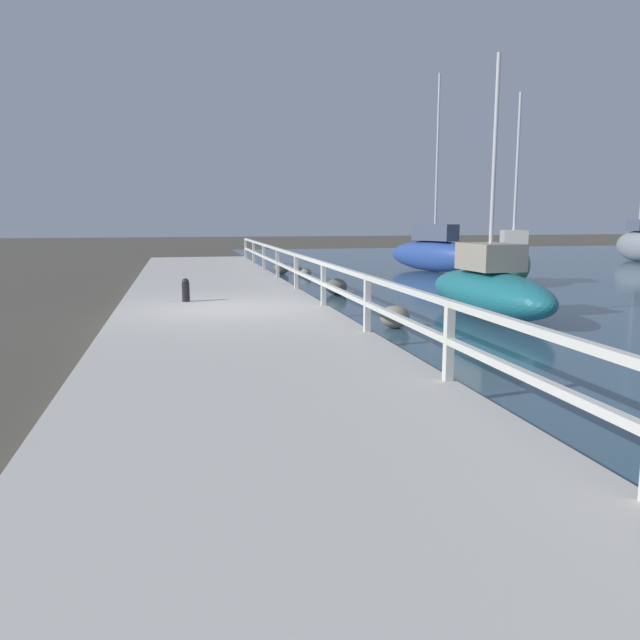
{
  "coord_description": "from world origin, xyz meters",
  "views": [
    {
      "loc": [
        -0.87,
        -13.06,
        2.15
      ],
      "look_at": [
        1.37,
        -3.06,
        0.47
      ],
      "focal_mm": 35.0,
      "sensor_mm": 36.0,
      "label": 1
    }
  ],
  "objects_px": {
    "sailboat_teal": "(489,289)",
    "sailboat_green": "(512,261)",
    "mooring_bollard": "(186,290)",
    "sailboat_blue": "(434,252)",
    "sailboat_gray": "(638,243)"
  },
  "relations": [
    {
      "from": "mooring_bollard",
      "to": "sailboat_green",
      "type": "xyz_separation_m",
      "value": [
        10.53,
        4.18,
        0.23
      ]
    },
    {
      "from": "sailboat_gray",
      "to": "sailboat_teal",
      "type": "relative_size",
      "value": 1.51
    },
    {
      "from": "sailboat_teal",
      "to": "sailboat_blue",
      "type": "xyz_separation_m",
      "value": [
        3.47,
        11.21,
        0.16
      ]
    },
    {
      "from": "sailboat_gray",
      "to": "sailboat_green",
      "type": "height_order",
      "value": "sailboat_gray"
    },
    {
      "from": "mooring_bollard",
      "to": "sailboat_teal",
      "type": "bearing_deg",
      "value": -16.54
    },
    {
      "from": "sailboat_teal",
      "to": "sailboat_green",
      "type": "xyz_separation_m",
      "value": [
        4.04,
        6.11,
        0.15
      ]
    },
    {
      "from": "sailboat_gray",
      "to": "sailboat_blue",
      "type": "height_order",
      "value": "sailboat_gray"
    },
    {
      "from": "sailboat_green",
      "to": "sailboat_blue",
      "type": "bearing_deg",
      "value": 118.78
    },
    {
      "from": "sailboat_gray",
      "to": "sailboat_blue",
      "type": "relative_size",
      "value": 1.09
    },
    {
      "from": "sailboat_teal",
      "to": "sailboat_green",
      "type": "bearing_deg",
      "value": 54.54
    },
    {
      "from": "mooring_bollard",
      "to": "sailboat_green",
      "type": "distance_m",
      "value": 11.34
    },
    {
      "from": "sailboat_green",
      "to": "mooring_bollard",
      "type": "bearing_deg",
      "value": -135.98
    },
    {
      "from": "mooring_bollard",
      "to": "sailboat_gray",
      "type": "distance_m",
      "value": 25.79
    },
    {
      "from": "sailboat_teal",
      "to": "sailboat_green",
      "type": "height_order",
      "value": "sailboat_green"
    },
    {
      "from": "mooring_bollard",
      "to": "sailboat_teal",
      "type": "distance_m",
      "value": 6.77
    }
  ]
}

